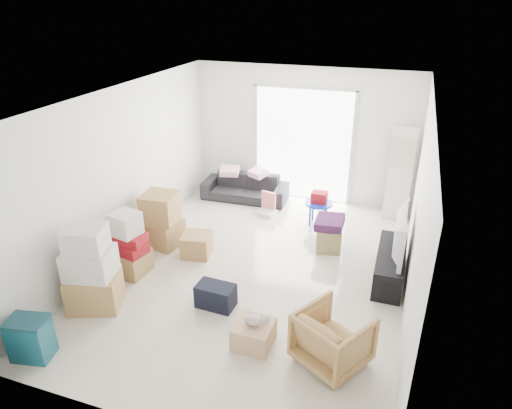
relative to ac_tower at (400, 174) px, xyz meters
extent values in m
cube|color=silver|center=(-1.95, -2.65, -0.99)|extent=(4.50, 6.00, 0.24)
cube|color=white|center=(-1.95, -2.65, 1.95)|extent=(4.50, 6.00, 0.24)
cube|color=white|center=(-1.95, 0.47, 0.48)|extent=(4.50, 0.24, 2.70)
cube|color=white|center=(-1.95, -5.77, 0.48)|extent=(4.50, 0.24, 2.70)
cube|color=white|center=(-4.32, -2.65, 0.48)|extent=(0.24, 6.00, 2.70)
cube|color=white|center=(0.42, -2.65, 0.48)|extent=(0.24, 6.00, 2.70)
cube|color=white|center=(-1.95, 0.33, 0.27)|extent=(2.00, 0.01, 2.30)
cube|color=silver|center=(-2.95, 0.32, 0.27)|extent=(0.06, 0.04, 2.30)
cube|color=silver|center=(-0.95, 0.32, 0.27)|extent=(0.06, 0.04, 2.30)
cube|color=silver|center=(-1.95, 0.32, 1.42)|extent=(2.10, 0.04, 0.06)
cube|color=silver|center=(0.00, 0.00, 0.00)|extent=(0.45, 0.30, 1.75)
cube|color=black|center=(0.05, -2.19, -0.65)|extent=(0.41, 1.36, 0.45)
imported|color=black|center=(0.05, -2.19, -0.35)|extent=(0.67, 1.15, 0.15)
imported|color=#25252A|center=(-3.03, -0.15, -0.53)|extent=(1.79, 0.59, 0.69)
cube|color=#DFA2B4|center=(-3.35, -0.20, -0.12)|extent=(0.47, 0.41, 0.13)
cube|color=#DFA2B4|center=(-2.76, -0.11, -0.12)|extent=(0.47, 0.45, 0.13)
imported|color=#AA814B|center=(-0.47, -4.20, -0.50)|extent=(0.98, 0.96, 0.76)
cube|color=#114B5C|center=(-3.85, -5.27, -0.75)|extent=(0.50, 0.40, 0.25)
cube|color=#114B5C|center=(-3.85, -5.27, -0.50)|extent=(0.50, 0.40, 0.25)
cube|color=#0C333D|center=(-3.85, -5.27, -0.35)|extent=(0.52, 0.41, 0.04)
cube|color=tan|center=(-3.75, -4.20, -0.62)|extent=(0.82, 0.76, 0.50)
cube|color=white|center=(-3.75, -4.20, -0.18)|extent=(0.70, 0.62, 0.39)
cube|color=white|center=(-3.75, -4.20, 0.18)|extent=(0.60, 0.56, 0.33)
cube|color=tan|center=(-3.75, -3.32, -0.69)|extent=(0.54, 0.54, 0.36)
cube|color=red|center=(-3.75, -3.32, -0.43)|extent=(0.62, 0.48, 0.16)
cube|color=red|center=(-3.75, -3.32, -0.27)|extent=(0.53, 0.35, 0.15)
cube|color=white|center=(-3.75, -3.32, -0.03)|extent=(0.45, 0.44, 0.35)
cube|color=tan|center=(-3.72, -2.38, -0.65)|extent=(0.72, 0.63, 0.46)
cube|color=tan|center=(-3.72, -2.38, -0.18)|extent=(0.58, 0.58, 0.49)
cube|color=tan|center=(-3.01, -2.52, -0.69)|extent=(0.52, 0.52, 0.37)
cube|color=black|center=(-2.17, -3.67, -0.71)|extent=(0.54, 0.34, 0.33)
cube|color=#968C57|center=(-0.99, -1.65, -0.67)|extent=(0.48, 0.48, 0.41)
cube|color=#4A1F4D|center=(-0.99, -1.65, -0.40)|extent=(0.45, 0.45, 0.14)
cylinder|color=#112FCF|center=(-1.35, -0.77, -0.45)|extent=(0.52, 0.52, 0.04)
cylinder|color=#112FCF|center=(-1.22, -0.64, -0.67)|extent=(0.04, 0.04, 0.40)
cylinder|color=#112FCF|center=(-1.47, -0.64, -0.67)|extent=(0.04, 0.04, 0.40)
cylinder|color=#112FCF|center=(-1.47, -0.90, -0.67)|extent=(0.04, 0.04, 0.40)
cylinder|color=#112FCF|center=(-1.22, -0.90, -0.67)|extent=(0.04, 0.04, 0.40)
cube|color=red|center=(-1.35, -0.77, -0.33)|extent=(0.28, 0.22, 0.20)
cube|color=silver|center=(-2.37, -0.72, -0.83)|extent=(0.37, 0.34, 0.08)
cube|color=#F07381|center=(-2.37, -0.60, -0.62)|extent=(0.30, 0.10, 0.35)
cube|color=tan|center=(-1.43, -4.22, -0.72)|extent=(0.47, 0.47, 0.31)
ellipsoid|color=#B2ADA8|center=(-1.43, -4.22, -0.51)|extent=(0.23, 0.16, 0.12)
cube|color=#AA1F11|center=(-1.43, -4.22, -0.50)|extent=(0.15, 0.12, 0.03)
sphere|color=#B2ADA8|center=(-1.30, -4.19, -0.48)|extent=(0.12, 0.12, 0.12)
camera|label=1|loc=(0.02, -8.37, 3.11)|focal=32.00mm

